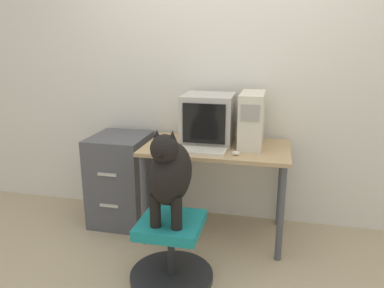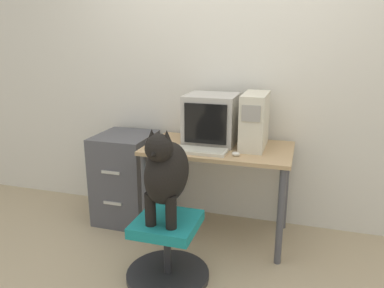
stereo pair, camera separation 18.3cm
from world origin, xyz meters
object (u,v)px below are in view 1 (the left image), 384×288
Objects in this scene: keyboard at (198,150)px; dog at (170,172)px; office_chair at (171,252)px; filing_cabinet at (121,179)px; pc_tower at (252,120)px; crt_monitor at (208,119)px.

dog is (-0.08, -0.48, -0.01)m from keyboard.
dog reaches higher than office_chair.
pc_tower is at bearing 0.53° from filing_cabinet.
filing_cabinet is (-0.67, 0.74, 0.19)m from office_chair.
pc_tower is 0.89m from dog.
dog is at bearing -121.08° from pc_tower.
keyboard is at bearing 80.91° from dog.
keyboard is at bearing -94.53° from crt_monitor.
dog is at bearing -99.09° from keyboard.
crt_monitor is 0.80m from dog.
crt_monitor is 0.35m from keyboard.
filing_cabinet reaches higher than office_chair.
crt_monitor is 0.64× the size of dog.
pc_tower is 0.55× the size of filing_cabinet.
filing_cabinet is at bearing 132.37° from dog.
dog is at bearing -97.35° from crt_monitor.
filing_cabinet is (-0.67, 0.73, -0.38)m from dog.
dog is (-0.00, 0.00, 0.57)m from office_chair.
dog reaches higher than keyboard.
keyboard is at bearing -18.99° from filing_cabinet.
keyboard is at bearing 81.00° from office_chair.
filing_cabinet is (-0.77, -0.04, -0.57)m from crt_monitor.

